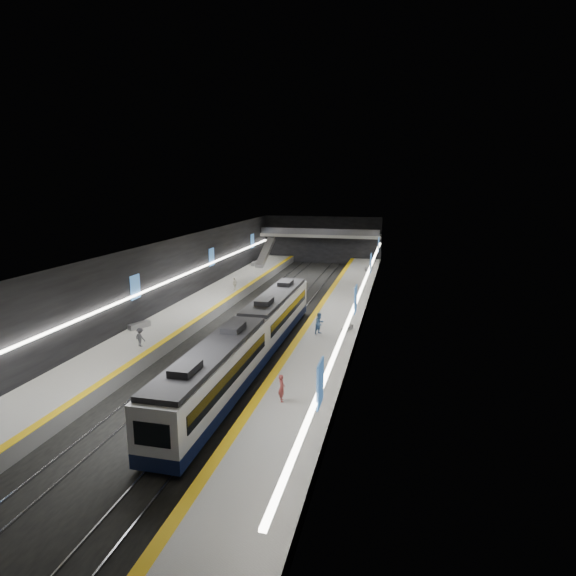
% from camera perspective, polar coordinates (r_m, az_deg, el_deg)
% --- Properties ---
extents(ground, '(70.00, 70.00, 0.00)m').
position_cam_1_polar(ground, '(49.92, -2.66, -3.57)').
color(ground, black).
rests_on(ground, ground).
extents(ceiling, '(20.00, 70.00, 0.04)m').
position_cam_1_polar(ceiling, '(48.30, -2.76, 5.58)').
color(ceiling, beige).
rests_on(ceiling, wall_left).
extents(wall_left, '(0.04, 70.00, 8.00)m').
position_cam_1_polar(wall_left, '(52.57, -13.24, 1.42)').
color(wall_left, black).
rests_on(wall_left, ground).
extents(wall_right, '(0.04, 70.00, 8.00)m').
position_cam_1_polar(wall_right, '(47.21, 9.04, 0.35)').
color(wall_right, black).
rests_on(wall_right, ground).
extents(wall_back, '(20.00, 0.04, 8.00)m').
position_cam_1_polar(wall_back, '(82.73, 4.06, 5.71)').
color(wall_back, black).
rests_on(wall_back, ground).
extents(platform_left, '(5.00, 70.00, 1.00)m').
position_cam_1_polar(platform_left, '(52.30, -10.59, -2.45)').
color(platform_left, slate).
rests_on(platform_left, ground).
extents(tile_surface_left, '(5.00, 70.00, 0.02)m').
position_cam_1_polar(tile_surface_left, '(52.17, -10.62, -1.91)').
color(tile_surface_left, '#9F9F9A').
rests_on(tile_surface_left, platform_left).
extents(tactile_strip_left, '(0.60, 70.00, 0.02)m').
position_cam_1_polar(tactile_strip_left, '(51.32, -8.37, -2.06)').
color(tactile_strip_left, yellow).
rests_on(tactile_strip_left, platform_left).
extents(platform_right, '(5.00, 70.00, 1.00)m').
position_cam_1_polar(platform_right, '(48.31, 5.93, -3.56)').
color(platform_right, slate).
rests_on(platform_right, ground).
extents(tile_surface_right, '(5.00, 70.00, 0.02)m').
position_cam_1_polar(tile_surface_right, '(48.17, 5.95, -2.98)').
color(tile_surface_right, '#9F9F9A').
rests_on(tile_surface_right, platform_right).
extents(tactile_strip_right, '(0.60, 70.00, 0.02)m').
position_cam_1_polar(tactile_strip_right, '(48.48, 3.37, -2.81)').
color(tactile_strip_right, yellow).
rests_on(tactile_strip_right, platform_right).
extents(rails, '(6.52, 70.00, 0.12)m').
position_cam_1_polar(rails, '(49.90, -2.66, -3.50)').
color(rails, gray).
rests_on(rails, ground).
extents(train, '(2.69, 30.04, 3.60)m').
position_cam_1_polar(train, '(36.92, -4.44, -5.90)').
color(train, '#10193C').
rests_on(train, ground).
extents(ad_posters, '(19.94, 53.50, 2.20)m').
position_cam_1_polar(ad_posters, '(49.80, -2.39, 1.72)').
color(ad_posters, '#396CAC').
rests_on(ad_posters, wall_left).
extents(cove_light_left, '(0.25, 68.60, 0.12)m').
position_cam_1_polar(cove_light_left, '(52.52, -13.03, 1.20)').
color(cove_light_left, white).
rests_on(cove_light_left, wall_left).
extents(cove_light_right, '(0.25, 68.60, 0.12)m').
position_cam_1_polar(cove_light_right, '(47.27, 8.79, 0.13)').
color(cove_light_right, white).
rests_on(cove_light_right, wall_right).
extents(mezzanine_bridge, '(20.00, 3.00, 1.50)m').
position_cam_1_polar(mezzanine_bridge, '(80.58, 3.83, 6.27)').
color(mezzanine_bridge, gray).
rests_on(mezzanine_bridge, wall_left).
extents(escalator, '(1.20, 7.50, 3.92)m').
position_cam_1_polar(escalator, '(75.80, -2.70, 4.25)').
color(escalator, '#99999E').
rests_on(escalator, platform_left).
extents(bench_left_near, '(1.35, 2.13, 0.51)m').
position_cam_1_polar(bench_left_near, '(45.08, -17.22, -4.26)').
color(bench_left_near, '#99999E').
rests_on(bench_left_near, platform_left).
extents(bench_left_far, '(0.85, 2.04, 0.48)m').
position_cam_1_polar(bench_left_far, '(75.26, -4.09, 2.90)').
color(bench_left_far, '#99999E').
rests_on(bench_left_far, platform_left).
extents(bench_right_near, '(0.91, 1.65, 0.39)m').
position_cam_1_polar(bench_right_near, '(42.74, 7.04, -4.78)').
color(bench_right_near, '#99999E').
rests_on(bench_right_near, platform_right).
extents(bench_right_far, '(0.70, 1.66, 0.39)m').
position_cam_1_polar(bench_right_far, '(71.20, 9.31, 2.17)').
color(bench_right_far, '#99999E').
rests_on(bench_right_far, platform_right).
extents(passenger_right_a, '(0.60, 0.72, 1.68)m').
position_cam_1_polar(passenger_right_a, '(29.18, -0.76, -11.79)').
color(passenger_right_a, '#AB4240').
rests_on(passenger_right_a, platform_right).
extents(passenger_right_b, '(1.10, 1.15, 1.88)m').
position_cam_1_polar(passenger_right_b, '(41.36, 3.76, -4.22)').
color(passenger_right_b, '#527BB3').
rests_on(passenger_right_b, platform_right).
extents(passenger_left_a, '(0.57, 0.98, 1.57)m').
position_cam_1_polar(passenger_left_a, '(57.95, -6.33, 0.47)').
color(passenger_left_a, silver).
rests_on(passenger_left_a, platform_left).
extents(passenger_left_b, '(1.12, 0.88, 1.52)m').
position_cam_1_polar(passenger_left_b, '(40.03, -17.12, -5.62)').
color(passenger_left_b, '#47474F').
rests_on(passenger_left_b, platform_left).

